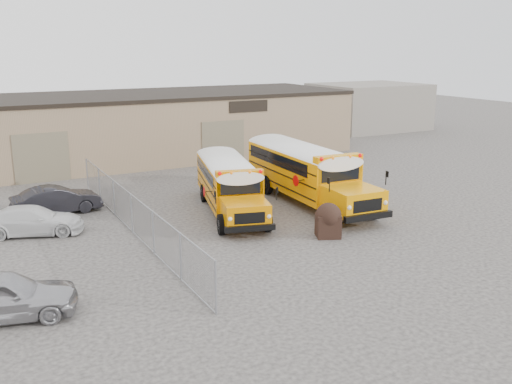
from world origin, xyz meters
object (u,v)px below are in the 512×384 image
school_bus_left (213,160)px  school_bus_right (256,149)px  tarp_bundle (328,220)px  car_silver (1,296)px  car_dark (57,200)px  car_white (32,220)px

school_bus_left → school_bus_right: (3.23, 0.69, 0.24)m
tarp_bundle → car_silver: (-13.12, -1.69, -0.02)m
car_dark → school_bus_left: bearing=-83.1°
school_bus_left → tarp_bundle: (0.53, -11.04, -0.75)m
tarp_bundle → school_bus_right: bearing=77.0°
car_dark → car_silver: bearing=158.1°
school_bus_right → school_bus_left: bearing=-167.9°
car_silver → car_dark: car_silver is taller
school_bus_right → car_white: size_ratio=2.43×
school_bus_left → school_bus_right: bearing=12.1°
car_dark → school_bus_right: bearing=-82.9°
school_bus_right → car_silver: bearing=-139.7°
car_silver → car_white: size_ratio=1.02×
school_bus_right → car_white: (-13.92, -5.33, -1.13)m
school_bus_left → tarp_bundle: school_bus_left is taller
tarp_bundle → car_silver: bearing=-172.7°
school_bus_left → car_white: (-10.69, -4.64, -0.90)m
tarp_bundle → car_silver: tarp_bundle is taller
car_silver → car_white: car_silver is taller
car_silver → car_dark: size_ratio=1.05×
school_bus_left → tarp_bundle: bearing=-87.3°
car_dark → car_white: bearing=147.3°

